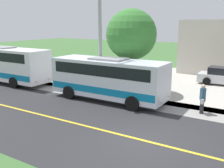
# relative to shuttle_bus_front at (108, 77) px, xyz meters

# --- Properties ---
(ground_plane) EXTENTS (120.00, 120.00, 0.00)m
(ground_plane) POSITION_rel_shuttle_bus_front_xyz_m (4.51, 4.67, -1.56)
(ground_plane) COLOR #3D6633
(road_surface) EXTENTS (8.00, 100.00, 0.01)m
(road_surface) POSITION_rel_shuttle_bus_front_xyz_m (4.51, 4.67, -1.56)
(road_surface) COLOR #28282B
(road_surface) RESTS_ON ground
(sidewalk) EXTENTS (2.40, 100.00, 0.01)m
(sidewalk) POSITION_rel_shuttle_bus_front_xyz_m (-0.69, 4.67, -1.56)
(sidewalk) COLOR gray
(sidewalk) RESTS_ON ground
(road_centre_line) EXTENTS (0.16, 100.00, 0.00)m
(road_centre_line) POSITION_rel_shuttle_bus_front_xyz_m (4.51, 4.67, -1.56)
(road_centre_line) COLOR gold
(road_centre_line) RESTS_ON ground
(shuttle_bus_front) EXTENTS (2.67, 7.90, 2.84)m
(shuttle_bus_front) POSITION_rel_shuttle_bus_front_xyz_m (0.00, 0.00, 0.00)
(shuttle_bus_front) COLOR silver
(shuttle_bus_front) RESTS_ON ground
(transit_bus_rear) EXTENTS (2.62, 10.52, 3.07)m
(transit_bus_rear) POSITION_rel_shuttle_bus_front_xyz_m (0.02, -11.33, 0.13)
(transit_bus_rear) COLOR white
(transit_bus_rear) RESTS_ON ground
(pedestrian_waiting) EXTENTS (0.72, 0.34, 1.69)m
(pedestrian_waiting) POSITION_rel_shuttle_bus_front_xyz_m (-0.52, 5.97, -0.66)
(pedestrian_waiting) COLOR #262628
(pedestrian_waiting) RESTS_ON ground
(street_light_pole) EXTENTS (1.97, 0.24, 8.15)m
(street_light_pole) POSITION_rel_shuttle_bus_front_xyz_m (-0.37, -0.98, 2.92)
(street_light_pole) COLOR #9E9EA3
(street_light_pole) RESTS_ON ground
(tree_curbside) EXTENTS (3.70, 3.70, 6.08)m
(tree_curbside) POSITION_rel_shuttle_bus_front_xyz_m (-2.89, 0.15, 2.64)
(tree_curbside) COLOR #4C3826
(tree_curbside) RESTS_ON ground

